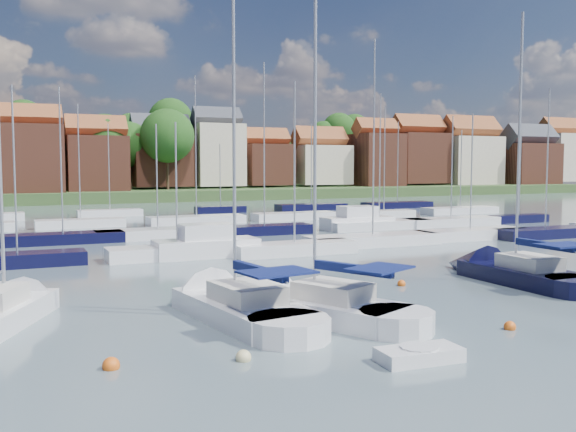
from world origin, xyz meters
name	(u,v)px	position (x,y,z in m)	size (l,w,h in m)	color
ground	(199,227)	(0.00, 40.00, 0.00)	(260.00, 260.00, 0.00)	#3F4E55
sailboat_left	(226,305)	(-9.37, 3.73, 0.35)	(4.59, 11.73, 15.53)	silver
sailboat_centre	(301,306)	(-6.57, 2.27, 0.36)	(7.17, 10.91, 14.63)	silver
sailboat_navy	(505,273)	(7.07, 5.12, 0.36)	(2.92, 11.03, 15.31)	black
sailboat_far	(11,310)	(-17.65, 6.39, 0.34)	(6.13, 9.58, 12.54)	silver
tender	(419,355)	(-5.89, -5.13, 0.22)	(2.75, 1.40, 0.58)	silver
buoy_a	(111,369)	(-14.94, -1.88, 0.00)	(0.54, 0.54, 0.54)	#D85914
buoy_b	(243,361)	(-10.95, -2.75, 0.00)	(0.51, 0.51, 0.51)	beige
buoy_c	(290,330)	(-8.04, 0.08, 0.00)	(0.42, 0.42, 0.42)	#D85914
buoy_d	(510,329)	(-0.38, -3.23, 0.00)	(0.45, 0.45, 0.45)	#D85914
buoy_e	(401,286)	(0.86, 5.84, 0.00)	(0.43, 0.43, 0.43)	#D85914
marina_field	(234,227)	(1.91, 35.15, 0.43)	(79.62, 41.41, 15.93)	silver
far_shore_town	(96,172)	(2.23, 132.67, 4.61)	(212.46, 90.00, 22.27)	#384D26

